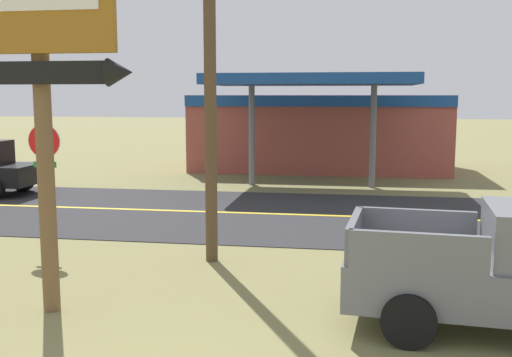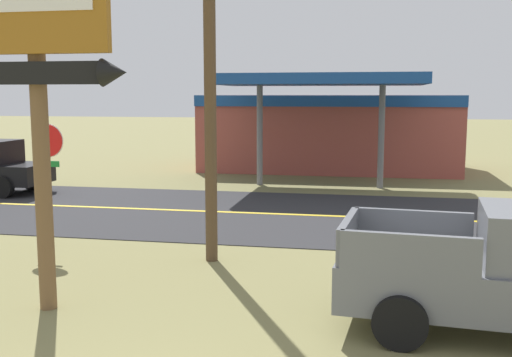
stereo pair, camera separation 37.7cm
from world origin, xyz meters
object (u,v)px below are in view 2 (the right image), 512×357
(stop_sign, at_px, (48,163))
(utility_pole, at_px, (209,29))
(motel_sign, at_px, (36,43))
(gas_station, at_px, (329,130))

(stop_sign, bearing_deg, utility_pole, -6.76)
(motel_sign, height_order, gas_station, motel_sign)
(stop_sign, distance_m, gas_station, 17.43)
(motel_sign, distance_m, stop_sign, 5.22)
(motel_sign, xyz_separation_m, utility_pole, (1.89, 3.57, 0.55))
(stop_sign, relative_size, gas_station, 0.25)
(stop_sign, xyz_separation_m, gas_station, (5.45, 16.56, -0.08))
(utility_pole, bearing_deg, stop_sign, 173.24)
(motel_sign, relative_size, utility_pole, 0.70)
(utility_pole, bearing_deg, motel_sign, -117.83)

